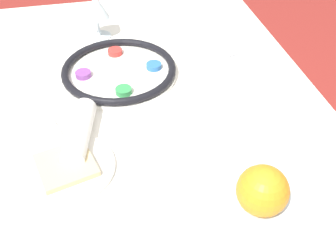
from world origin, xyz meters
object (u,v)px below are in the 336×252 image
Objects in this scene: seder_plate at (119,71)px; bread_plate at (67,167)px; fruit_stand at (249,210)px; wine_glass at (96,8)px; orange_fruit at (263,191)px; napkin_roll at (79,131)px.

seder_plate is 1.54× the size of bread_plate.
seder_plate is 1.60× the size of fruit_stand.
orange_fruit is (0.78, 0.19, 0.05)m from wine_glass.
wine_glass is at bearing -166.46° from fruit_stand.
seder_plate is 0.35m from bread_plate.
fruit_stand is at bearing -155.61° from orange_fruit.
seder_plate is at bearing 155.18° from bread_plate.
seder_plate is 2.27× the size of wine_glass.
napkin_roll is at bearing -140.29° from orange_fruit.
fruit_stand is 0.07m from orange_fruit.
orange_fruit reaches higher than seder_plate.
fruit_stand is at bearing 13.54° from wine_glass.
bread_plate is 0.09m from napkin_roll.
orange_fruit reaches higher than napkin_roll.
bread_plate is at bearing -128.62° from orange_fruit.
seder_plate is at bearing -164.59° from fruit_stand.
wine_glass is at bearing -166.26° from orange_fruit.
wine_glass reaches higher than seder_plate.
napkin_roll is at bearing 158.77° from bread_plate.
wine_glass is 0.74× the size of napkin_roll.
wine_glass is 0.56m from bread_plate.
wine_glass reaches higher than napkin_roll.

